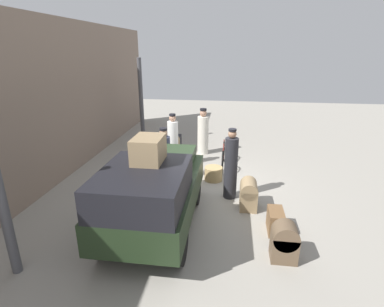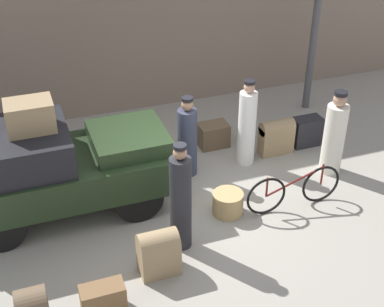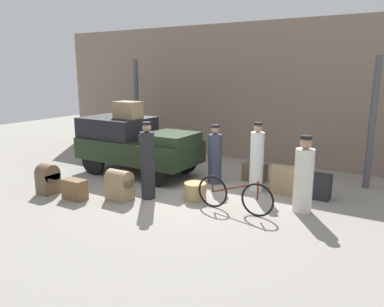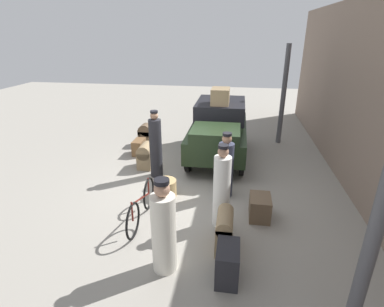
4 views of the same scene
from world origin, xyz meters
name	(u,v)px [view 2 (image 2 of 4)]	position (x,y,z in m)	size (l,w,h in m)	color
ground_plane	(185,208)	(0.00, 0.00, 0.00)	(30.00, 30.00, 0.00)	gray
station_building_facade	(121,14)	(0.00, 4.08, 2.25)	(16.00, 0.15, 4.50)	gray
canopy_pillar_right	(314,38)	(3.96, 2.73, 1.67)	(0.16, 0.16, 3.35)	#4C4C51
truck	(52,165)	(-2.06, 0.69, 0.92)	(3.55, 1.65, 1.62)	black
bicycle	(294,190)	(1.76, -0.61, 0.37)	(1.77, 0.04, 0.77)	black
wicker_basket	(228,203)	(0.64, -0.37, 0.20)	(0.52, 0.52, 0.40)	tan
porter_with_bicycle	(181,201)	(-0.37, -0.87, 0.85)	(0.33, 0.33, 1.83)	#232328
porter_lifting_near_truck	(247,126)	(1.60, 1.01, 0.80)	(0.34, 0.34, 1.74)	white
conductor_in_dark_uniform	(187,140)	(0.41, 1.03, 0.72)	(0.36, 0.36, 1.59)	#33384C
porter_carrying_trunk	(334,136)	(3.00, 0.18, 0.76)	(0.40, 0.40, 1.66)	silver
suitcase_tan_flat	(103,300)	(-1.80, -1.84, 0.24)	(0.59, 0.31, 0.48)	brown
trunk_barrel_dark	(158,251)	(-0.87, -1.32, 0.37)	(0.58, 0.40, 0.72)	#937A56
trunk_large_brown	(306,131)	(3.07, 1.21, 0.30)	(0.61, 0.36, 0.60)	#232328
suitcase_small_leather	(276,136)	(2.33, 1.12, 0.39)	(0.68, 0.29, 0.73)	#937A56
trunk_wicker_pale	(213,135)	(1.25, 1.81, 0.25)	(0.60, 0.43, 0.49)	brown
trunk_on_truck_roof	(30,116)	(-2.27, 0.69, 1.86)	(0.72, 0.54, 0.48)	#937A56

